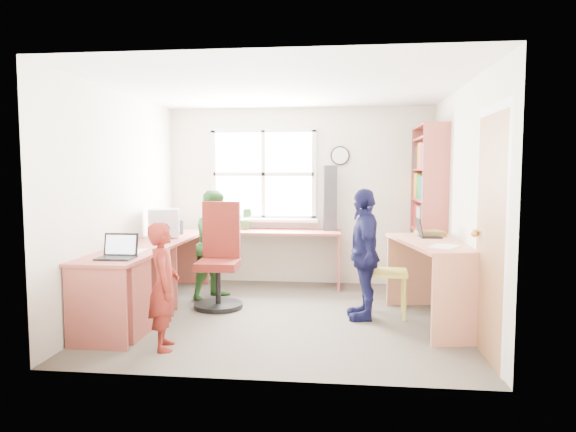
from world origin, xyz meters
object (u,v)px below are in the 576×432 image
(potted_plant, at_px, (246,219))
(person_navy, at_px, (364,254))
(right_desk, at_px, (437,264))
(cd_tower, at_px, (330,198))
(person_red, at_px, (164,286))
(person_green, at_px, (216,245))
(swivel_chair, at_px, (219,262))
(l_desk, at_px, (157,277))
(wooden_chair, at_px, (380,266))
(laptop_left, at_px, (118,252))
(bookshelf, at_px, (428,215))
(laptop_right, at_px, (425,233))
(crt_monitor, at_px, (164,223))

(potted_plant, distance_m, person_navy, 2.12)
(right_desk, xyz_separation_m, cd_tower, (-1.13, 1.61, 0.58))
(person_red, bearing_deg, person_green, -16.91)
(swivel_chair, bearing_deg, l_desk, -132.09)
(swivel_chair, distance_m, wooden_chair, 1.80)
(l_desk, xyz_separation_m, potted_plant, (0.60, 1.76, 0.44))
(laptop_left, distance_m, person_green, 1.67)
(l_desk, distance_m, person_navy, 2.16)
(l_desk, relative_size, laptop_left, 9.05)
(potted_plant, bearing_deg, l_desk, -108.89)
(bookshelf, bearing_deg, person_green, -169.05)
(right_desk, height_order, laptop_left, laptop_left)
(laptop_right, bearing_deg, person_green, 77.20)
(bookshelf, distance_m, swivel_chair, 2.64)
(person_red, bearing_deg, bookshelf, -64.98)
(wooden_chair, bearing_deg, cd_tower, 116.14)
(right_desk, distance_m, person_navy, 0.74)
(l_desk, height_order, cd_tower, cd_tower)
(crt_monitor, xyz_separation_m, cd_tower, (1.95, 0.96, 0.26))
(right_desk, height_order, swivel_chair, swivel_chair)
(swivel_chair, distance_m, person_red, 1.44)
(swivel_chair, distance_m, person_green, 0.41)
(l_desk, height_order, wooden_chair, wooden_chair)
(potted_plant, xyz_separation_m, person_red, (-0.22, -2.58, -0.35))
(l_desk, height_order, laptop_left, laptop_left)
(wooden_chair, xyz_separation_m, laptop_left, (-2.43, -1.05, 0.27))
(l_desk, relative_size, person_red, 2.67)
(cd_tower, height_order, person_navy, cd_tower)
(crt_monitor, bearing_deg, l_desk, -92.64)
(wooden_chair, bearing_deg, crt_monitor, 174.19)
(potted_plant, bearing_deg, right_desk, -34.48)
(potted_plant, distance_m, person_red, 2.62)
(person_red, height_order, person_green, person_green)
(wooden_chair, relative_size, laptop_right, 3.16)
(cd_tower, relative_size, person_red, 0.79)
(crt_monitor, relative_size, laptop_left, 1.29)
(crt_monitor, bearing_deg, swivel_chair, -35.70)
(crt_monitor, distance_m, laptop_right, 3.02)
(l_desk, relative_size, cd_tower, 3.40)
(potted_plant, bearing_deg, person_red, -94.96)
(right_desk, distance_m, potted_plant, 2.75)
(laptop_left, bearing_deg, wooden_chair, 22.20)
(bookshelf, bearing_deg, cd_tower, 164.15)
(person_navy, bearing_deg, crt_monitor, -108.75)
(cd_tower, distance_m, potted_plant, 1.17)
(l_desk, distance_m, person_red, 0.91)
(person_red, bearing_deg, cd_tower, -43.73)
(right_desk, xyz_separation_m, crt_monitor, (-3.08, 0.65, 0.32))
(person_red, xyz_separation_m, person_green, (0.01, 1.80, 0.10))
(l_desk, height_order, crt_monitor, crt_monitor)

